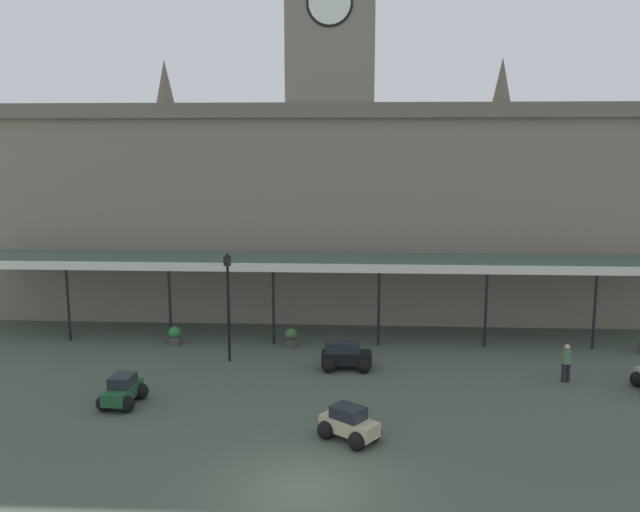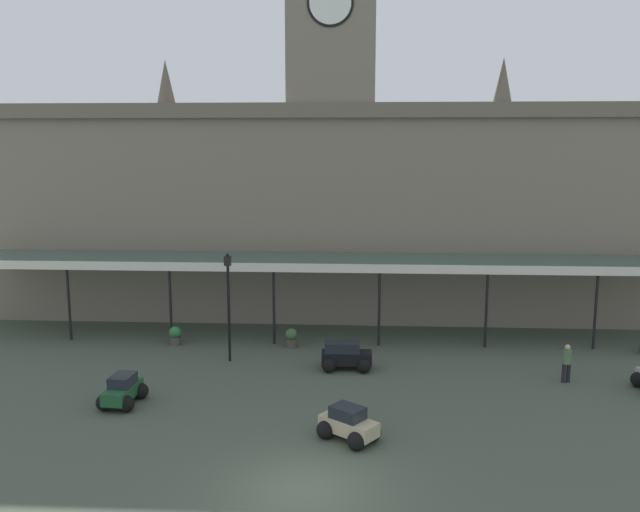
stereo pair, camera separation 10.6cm
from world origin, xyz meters
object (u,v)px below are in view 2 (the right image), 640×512
(car_black_estate, at_px, (346,357))
(pedestrian_near_entrance, at_px, (567,362))
(victorian_lamppost, at_px, (228,295))
(planter_forecourt_centre, at_px, (175,335))
(car_beige_sedan, at_px, (349,426))
(car_green_sedan, at_px, (123,392))
(planter_by_canopy, at_px, (291,338))

(car_black_estate, relative_size, pedestrian_near_entrance, 1.36)
(car_black_estate, distance_m, victorian_lamppost, 6.11)
(planter_forecourt_centre, bearing_deg, pedestrian_near_entrance, -13.30)
(victorian_lamppost, bearing_deg, planter_forecourt_centre, 144.41)
(car_black_estate, height_order, pedestrian_near_entrance, pedestrian_near_entrance)
(car_beige_sedan, bearing_deg, car_black_estate, 91.85)
(pedestrian_near_entrance, bearing_deg, victorian_lamppost, 172.47)
(car_green_sedan, bearing_deg, victorian_lamppost, 59.75)
(car_black_estate, distance_m, pedestrian_near_entrance, 9.51)
(car_black_estate, xyz_separation_m, pedestrian_near_entrance, (9.44, -1.11, 0.34))
(victorian_lamppost, xyz_separation_m, planter_forecourt_centre, (-3.24, 2.32, -2.69))
(pedestrian_near_entrance, xyz_separation_m, planter_forecourt_centre, (-18.15, 4.29, -0.42))
(car_black_estate, relative_size, car_green_sedan, 1.07)
(car_black_estate, relative_size, victorian_lamppost, 0.44)
(car_black_estate, xyz_separation_m, car_green_sedan, (-8.63, -4.58, -0.06))
(car_black_estate, distance_m, car_green_sedan, 9.77)
(car_black_estate, bearing_deg, planter_by_canopy, 131.40)
(pedestrian_near_entrance, height_order, victorian_lamppost, victorian_lamppost)
(planter_forecourt_centre, bearing_deg, car_black_estate, -20.06)
(car_black_estate, relative_size, planter_forecourt_centre, 2.36)
(car_beige_sedan, xyz_separation_m, planter_forecourt_centre, (-8.94, 10.39, -0.01))
(planter_forecourt_centre, bearing_deg, victorian_lamppost, -35.59)
(car_green_sedan, bearing_deg, car_beige_sedan, -16.53)
(pedestrian_near_entrance, distance_m, planter_forecourt_centre, 18.65)
(car_green_sedan, xyz_separation_m, victorian_lamppost, (3.17, 5.44, 2.67))
(victorian_lamppost, height_order, planter_forecourt_centre, victorian_lamppost)
(victorian_lamppost, xyz_separation_m, planter_by_canopy, (2.68, 2.30, -2.69))
(car_green_sedan, relative_size, planter_forecourt_centre, 2.20)
(pedestrian_near_entrance, xyz_separation_m, planter_by_canopy, (-12.23, 4.27, -0.42))
(car_green_sedan, bearing_deg, car_black_estate, 27.94)
(car_beige_sedan, height_order, planter_forecourt_centre, car_beige_sedan)
(pedestrian_near_entrance, relative_size, victorian_lamppost, 0.33)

